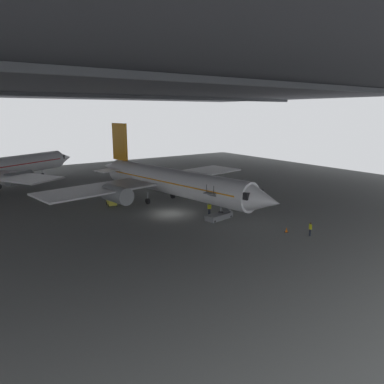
# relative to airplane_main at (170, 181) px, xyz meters

# --- Properties ---
(ground_plane) EXTENTS (110.00, 110.00, 0.00)m
(ground_plane) POSITION_rel_airplane_main_xyz_m (-2.86, -4.69, -3.50)
(ground_plane) COLOR slate
(hangar_structure) EXTENTS (121.00, 99.00, 18.30)m
(hangar_structure) POSITION_rel_airplane_main_xyz_m (-2.93, 9.07, 14.16)
(hangar_structure) COLOR #4C4F54
(hangar_structure) RESTS_ON ground_plane
(airplane_main) EXTENTS (36.62, 37.53, 11.72)m
(airplane_main) POSITION_rel_airplane_main_xyz_m (0.00, 0.00, 0.00)
(airplane_main) COLOR white
(airplane_main) RESTS_ON ground_plane
(boarding_stairs) EXTENTS (4.43, 2.12, 4.71)m
(boarding_stairs) POSITION_rel_airplane_main_xyz_m (1.11, -10.37, -2.76)
(boarding_stairs) COLOR slate
(boarding_stairs) RESTS_ON ground_plane
(crew_worker_near_nose) EXTENTS (0.37, 0.49, 1.59)m
(crew_worker_near_nose) POSITION_rel_airplane_main_xyz_m (5.46, -21.24, -2.60)
(crew_worker_near_nose) COLOR #232838
(crew_worker_near_nose) RESTS_ON ground_plane
(crew_worker_by_stairs) EXTENTS (0.54, 0.30, 1.63)m
(crew_worker_by_stairs) POSITION_rel_airplane_main_xyz_m (1.33, -8.10, -2.58)
(crew_worker_by_stairs) COLOR #232838
(crew_worker_by_stairs) RESTS_ON ground_plane
(traffic_cone_orange) EXTENTS (0.36, 0.36, 0.60)m
(traffic_cone_orange) POSITION_rel_airplane_main_xyz_m (4.27, -18.91, -3.21)
(traffic_cone_orange) COLOR black
(traffic_cone_orange) RESTS_ON ground_plane
(baggage_tug) EXTENTS (1.67, 2.40, 0.90)m
(baggage_tug) POSITION_rel_airplane_main_xyz_m (-7.66, 4.04, -2.97)
(baggage_tug) COLOR yellow
(baggage_tug) RESTS_ON ground_plane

